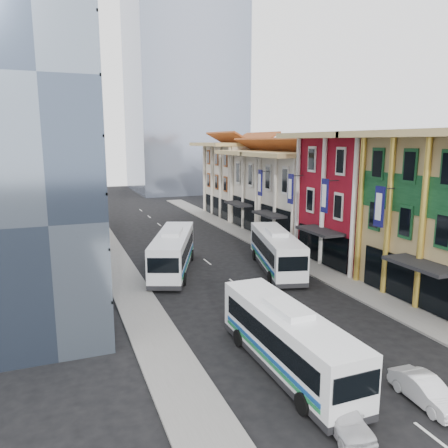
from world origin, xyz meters
name	(u,v)px	position (x,y,z in m)	size (l,w,h in m)	color
ground	(344,368)	(0.00, 0.00, 0.00)	(200.00, 200.00, 0.00)	black
sidewalk_right	(283,253)	(8.50, 22.00, 0.07)	(3.00, 90.00, 0.15)	slate
sidewalk_left	(120,270)	(-8.50, 22.00, 0.07)	(3.00, 90.00, 0.15)	slate
shophouse_red	(360,201)	(14.00, 17.00, 6.00)	(8.00, 10.00, 12.00)	maroon
shophouse_cream_near	(307,199)	(14.00, 26.50, 5.00)	(8.00, 9.00, 10.00)	white
shophouse_cream_mid	(272,191)	(14.00, 35.50, 5.00)	(8.00, 9.00, 10.00)	white
shophouse_cream_far	(241,181)	(14.00, 46.00, 5.50)	(8.00, 12.00, 11.00)	white
office_block_far	(33,180)	(-16.00, 42.00, 7.00)	(10.00, 18.00, 14.00)	gray
bus_left_near	(287,337)	(-2.91, 0.97, 1.78)	(2.60, 11.10, 3.56)	white
bus_left_far	(173,251)	(-3.93, 20.12, 1.95)	(2.84, 12.15, 3.90)	white
bus_right	(276,250)	(5.03, 17.12, 1.90)	(2.78, 11.85, 3.80)	white
sedan_left	(343,416)	(-3.13, -4.14, 0.61)	(1.45, 3.60, 1.22)	silver
sedan_right	(426,391)	(1.50, -3.96, 0.61)	(1.29, 3.71, 1.22)	silver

